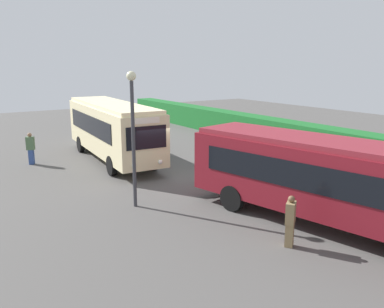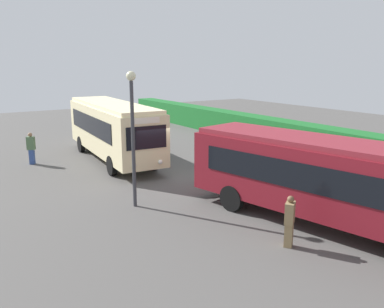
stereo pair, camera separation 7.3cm
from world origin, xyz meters
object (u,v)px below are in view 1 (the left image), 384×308
(bus_maroon, at_px, (326,177))
(traffic_cone, at_px, (219,140))
(lamppost, at_px, (133,123))
(person_right, at_px, (290,220))
(person_left, at_px, (130,134))
(person_center, at_px, (31,148))
(bus_cream, at_px, (112,128))

(bus_maroon, xyz_separation_m, traffic_cone, (-13.35, 5.52, -1.45))
(bus_maroon, distance_m, lamppost, 7.20)
(traffic_cone, xyz_separation_m, lamppost, (8.05, -10.16, 2.99))
(person_right, bearing_deg, lamppost, -12.69)
(person_left, relative_size, person_center, 0.95)
(bus_maroon, bearing_deg, lamppost, -150.88)
(bus_maroon, distance_m, person_center, 15.99)
(person_right, bearing_deg, traffic_cone, -64.23)
(person_left, bearing_deg, traffic_cone, -160.86)
(person_left, height_order, traffic_cone, person_left)
(person_left, relative_size, lamppost, 0.32)
(person_left, bearing_deg, bus_maroon, 133.80)
(person_left, xyz_separation_m, lamppost, (10.59, -4.69, 2.41))
(bus_maroon, bearing_deg, traffic_cone, 145.41)
(traffic_cone, bearing_deg, lamppost, -51.59)
(person_right, height_order, traffic_cone, person_right)
(bus_maroon, xyz_separation_m, person_center, (-14.57, -6.53, -0.81))
(person_center, height_order, person_right, person_center)
(bus_cream, relative_size, traffic_cone, 17.15)
(bus_cream, relative_size, bus_maroon, 0.99)
(person_center, xyz_separation_m, person_right, (15.13, 4.30, -0.09))
(bus_cream, height_order, person_left, bus_cream)
(traffic_cone, bearing_deg, person_left, -114.85)
(person_left, bearing_deg, person_right, 126.08)
(person_left, height_order, lamppost, lamppost)
(bus_cream, xyz_separation_m, person_right, (13.54, 0.11, -1.05))
(person_left, relative_size, traffic_cone, 2.80)
(person_left, xyz_separation_m, person_right, (16.43, -2.28, -0.02))
(traffic_cone, distance_m, lamppost, 13.31)
(bus_maroon, bearing_deg, bus_cream, 178.13)
(person_right, distance_m, traffic_cone, 15.92)
(lamppost, bearing_deg, person_left, 156.10)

